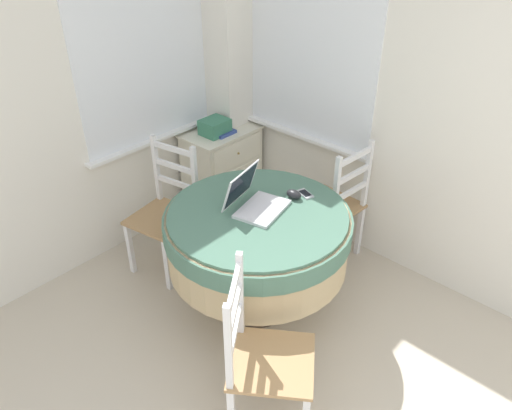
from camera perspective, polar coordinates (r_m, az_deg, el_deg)
The scene contains 11 objects.
corner_room_shell at distance 2.94m, azimuth -1.17°, elevation 10.39°, with size 4.40×4.74×2.55m.
round_dining_table at distance 3.02m, azimuth 0.18°, elevation -3.46°, with size 1.12×1.12×0.77m.
laptop at distance 2.94m, azimuth -0.16°, elevation 0.49°, with size 0.38×0.36×0.24m.
computer_mouse at distance 3.06m, azimuth 4.35°, elevation 1.23°, with size 0.07×0.10×0.05m.
cell_phone at distance 3.11m, azimuth 5.63°, elevation 1.29°, with size 0.09×0.13×0.01m.
dining_chair_near_back_window at distance 3.57m, azimuth -10.20°, elevation -0.88°, with size 0.48×0.47×0.95m.
dining_chair_near_right_window at distance 3.63m, azimuth 8.88°, elevation -0.08°, with size 0.43×0.44×0.95m.
dining_chair_camera_near at distance 2.55m, azimuth 0.74°, elevation -17.11°, with size 0.56×0.56×0.95m.
corner_cabinet at distance 4.22m, azimuth -3.85°, elevation 3.95°, with size 0.62×0.40×0.73m.
storage_box at distance 3.97m, azimuth -4.73°, elevation 8.89°, with size 0.21×0.18×0.12m.
book_on_cabinet at distance 4.02m, azimuth -4.23°, elevation 8.46°, with size 0.18×0.23×0.02m.
Camera 1 is at (-0.73, -0.04, 2.40)m, focal length 35.00 mm.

